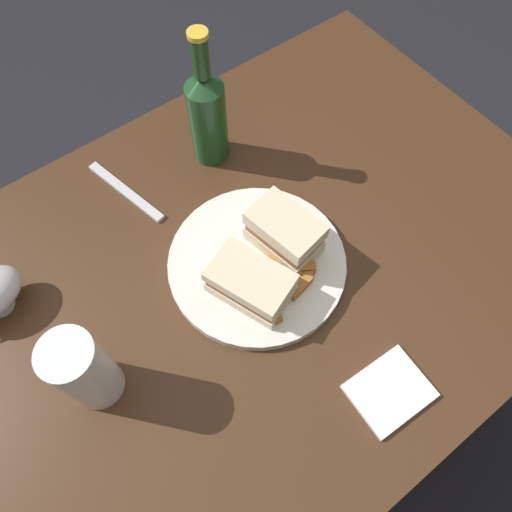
{
  "coord_description": "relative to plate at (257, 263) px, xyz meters",
  "views": [
    {
      "loc": [
        0.22,
        0.3,
        1.47
      ],
      "look_at": [
        0.0,
        0.0,
        0.78
      ],
      "focal_mm": 34.43,
      "sensor_mm": 36.0,
      "label": 1
    }
  ],
  "objects": [
    {
      "name": "potato_wedge_back",
      "position": [
        -0.04,
        0.06,
        0.02
      ],
      "size": [
        0.05,
        0.05,
        0.02
      ],
      "primitive_type": "cube",
      "rotation": [
        0.0,
        0.0,
        5.48
      ],
      "color": "#B77F33",
      "rests_on": "plate"
    },
    {
      "name": "potato_wedge_stray",
      "position": [
        -0.02,
        0.08,
        0.02
      ],
      "size": [
        0.05,
        0.03,
        0.02
      ],
      "primitive_type": "cube",
      "rotation": [
        0.0,
        0.0,
        0.19
      ],
      "color": "#AD702D",
      "rests_on": "plate"
    },
    {
      "name": "ground_plane",
      "position": [
        -0.0,
        -0.01,
        -0.76
      ],
      "size": [
        6.0,
        6.0,
        0.0
      ],
      "primitive_type": "plane",
      "color": "black"
    },
    {
      "name": "potato_wedge_right_edge",
      "position": [
        -0.02,
        0.02,
        0.02
      ],
      "size": [
        0.04,
        0.04,
        0.02
      ],
      "primitive_type": "cube",
      "rotation": [
        0.0,
        0.0,
        0.5
      ],
      "color": "#AD702D",
      "rests_on": "plate"
    },
    {
      "name": "dining_table",
      "position": [
        -0.0,
        -0.01,
        -0.38
      ],
      "size": [
        1.11,
        0.79,
        0.75
      ],
      "primitive_type": "cube",
      "color": "#422816",
      "rests_on": "ground"
    },
    {
      "name": "sandwich_half_right",
      "position": [
        -0.05,
        0.0,
        0.05
      ],
      "size": [
        0.09,
        0.12,
        0.07
      ],
      "color": "beige",
      "rests_on": "plate"
    },
    {
      "name": "potato_wedge_front",
      "position": [
        0.04,
        0.08,
        0.02
      ],
      "size": [
        0.03,
        0.05,
        0.02
      ],
      "primitive_type": "cube",
      "rotation": [
        0.0,
        0.0,
        4.54
      ],
      "color": "#AD702D",
      "rests_on": "plate"
    },
    {
      "name": "sandwich_half_left",
      "position": [
        0.04,
        0.04,
        0.04
      ],
      "size": [
        0.12,
        0.14,
        0.06
      ],
      "color": "beige",
      "rests_on": "plate"
    },
    {
      "name": "plate",
      "position": [
        0.0,
        0.0,
        0.0
      ],
      "size": [
        0.29,
        0.29,
        0.02
      ],
      "primitive_type": "cylinder",
      "color": "silver",
      "rests_on": "dining_table"
    },
    {
      "name": "cider_bottle",
      "position": [
        -0.07,
        -0.24,
        0.09
      ],
      "size": [
        0.07,
        0.07,
        0.26
      ],
      "color": "#19421E",
      "rests_on": "dining_table"
    },
    {
      "name": "fork",
      "position": [
        0.1,
        -0.26,
        -0.0
      ],
      "size": [
        0.06,
        0.18,
        0.01
      ],
      "primitive_type": "cube",
      "rotation": [
        0.0,
        0.0,
        4.93
      ],
      "color": "silver",
      "rests_on": "dining_table"
    },
    {
      "name": "potato_wedge_left_edge",
      "position": [
        -0.04,
        0.06,
        0.02
      ],
      "size": [
        0.03,
        0.04,
        0.02
      ],
      "primitive_type": "cube",
      "rotation": [
        0.0,
        0.0,
        1.82
      ],
      "color": "#AD702D",
      "rests_on": "plate"
    },
    {
      "name": "potato_wedge_middle",
      "position": [
        -0.04,
        0.06,
        0.02
      ],
      "size": [
        0.05,
        0.04,
        0.02
      ],
      "primitive_type": "cube",
      "rotation": [
        0.0,
        0.0,
        5.69
      ],
      "color": "#AD702D",
      "rests_on": "plate"
    },
    {
      "name": "napkin",
      "position": [
        -0.03,
        0.28,
        -0.0
      ],
      "size": [
        0.11,
        0.1,
        0.01
      ],
      "primitive_type": "cube",
      "rotation": [
        0.0,
        0.0,
        -0.05
      ],
      "color": "white",
      "rests_on": "dining_table"
    },
    {
      "name": "pint_glass",
      "position": [
        0.3,
        0.02,
        0.06
      ],
      "size": [
        0.07,
        0.07,
        0.15
      ],
      "color": "white",
      "rests_on": "dining_table"
    }
  ]
}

